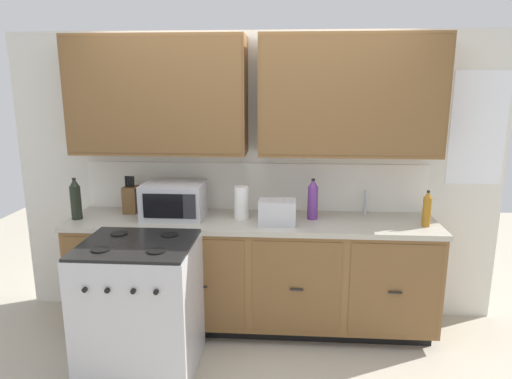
% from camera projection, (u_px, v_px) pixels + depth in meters
% --- Properties ---
extents(ground_plane, '(8.00, 8.00, 0.00)m').
position_uv_depth(ground_plane, '(249.00, 346.00, 3.52)').
color(ground_plane, '#B2A893').
extents(wall_unit, '(4.07, 0.40, 2.39)m').
position_uv_depth(wall_unit, '(254.00, 128.00, 3.64)').
color(wall_unit, silver).
rests_on(wall_unit, ground_plane).
extents(counter_run, '(2.90, 0.64, 0.93)m').
position_uv_depth(counter_run, '(252.00, 273.00, 3.70)').
color(counter_run, black).
rests_on(counter_run, ground_plane).
extents(stove_range, '(0.76, 0.68, 0.95)m').
position_uv_depth(stove_range, '(141.00, 307.00, 3.14)').
color(stove_range, '#B7B7BC').
rests_on(stove_range, ground_plane).
extents(microwave, '(0.48, 0.37, 0.28)m').
position_uv_depth(microwave, '(174.00, 200.00, 3.63)').
color(microwave, '#B7B7BC').
rests_on(microwave, counter_run).
extents(toaster, '(0.28, 0.18, 0.19)m').
position_uv_depth(toaster, '(277.00, 212.00, 3.46)').
color(toaster, '#B7B7BC').
rests_on(toaster, counter_run).
extents(knife_block, '(0.11, 0.14, 0.31)m').
position_uv_depth(knife_block, '(131.00, 199.00, 3.77)').
color(knife_block, brown).
rests_on(knife_block, counter_run).
extents(sink_faucet, '(0.02, 0.02, 0.20)m').
position_uv_depth(sink_faucet, '(365.00, 202.00, 3.72)').
color(sink_faucet, '#B2B5BA').
rests_on(sink_faucet, counter_run).
extents(paper_towel_roll, '(0.12, 0.12, 0.26)m').
position_uv_depth(paper_towel_roll, '(241.00, 202.00, 3.60)').
color(paper_towel_roll, white).
rests_on(paper_towel_roll, counter_run).
extents(bottle_dark, '(0.08, 0.08, 0.33)m').
position_uv_depth(bottle_dark, '(76.00, 199.00, 3.58)').
color(bottle_dark, black).
rests_on(bottle_dark, counter_run).
extents(bottle_violet, '(0.08, 0.08, 0.33)m').
position_uv_depth(bottle_violet, '(313.00, 200.00, 3.58)').
color(bottle_violet, '#663384').
rests_on(bottle_violet, counter_run).
extents(bottle_amber, '(0.06, 0.06, 0.28)m').
position_uv_depth(bottle_amber, '(427.00, 209.00, 3.40)').
color(bottle_amber, '#9E6619').
rests_on(bottle_amber, counter_run).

